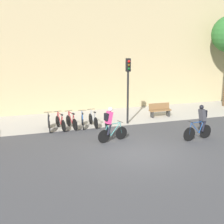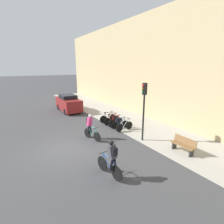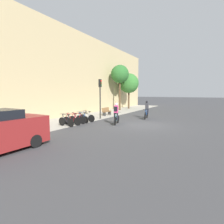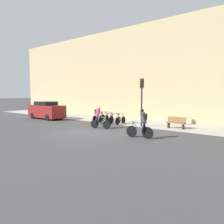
{
  "view_description": "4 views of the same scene",
  "coord_description": "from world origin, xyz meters",
  "views": [
    {
      "loc": [
        -5.23,
        -12.17,
        5.07
      ],
      "look_at": [
        -0.15,
        3.3,
        1.18
      ],
      "focal_mm": 50.0,
      "sensor_mm": 36.0,
      "label": 1
    },
    {
      "loc": [
        9.79,
        -2.74,
        4.89
      ],
      "look_at": [
        -0.73,
        3.72,
        1.69
      ],
      "focal_mm": 28.0,
      "sensor_mm": 36.0,
      "label": 2
    },
    {
      "loc": [
        -13.1,
        -4.77,
        2.57
      ],
      "look_at": [
        -0.77,
        2.31,
        1.02
      ],
      "focal_mm": 28.0,
      "sensor_mm": 36.0,
      "label": 3
    },
    {
      "loc": [
        10.57,
        -10.47,
        2.76
      ],
      "look_at": [
        0.4,
        2.23,
        1.33
      ],
      "focal_mm": 35.0,
      "sensor_mm": 36.0,
      "label": 4
    }
  ],
  "objects": [
    {
      "name": "ground",
      "position": [
        0.0,
        0.0,
        0.0
      ],
      "size": [
        200.0,
        200.0,
        0.0
      ],
      "primitive_type": "plane",
      "color": "#3D3D3F"
    },
    {
      "name": "street_tree_1",
      "position": [
        13.22,
        7.15,
        4.12
      ],
      "size": [
        3.18,
        3.18,
        5.74
      ],
      "color": "#4C3823",
      "rests_on": "ground"
    },
    {
      "name": "parked_bike_2",
      "position": [
        -2.06,
        4.9,
        0.4
      ],
      "size": [
        0.49,
        1.58,
        0.96
      ],
      "color": "black",
      "rests_on": "ground"
    },
    {
      "name": "bench",
      "position": [
        3.96,
        5.75,
        0.46
      ],
      "size": [
        1.46,
        0.44,
        0.89
      ],
      "color": "brown",
      "rests_on": "ground"
    },
    {
      "name": "street_tree_0",
      "position": [
        10.15,
        7.23,
        5.28
      ],
      "size": [
        2.65,
        2.65,
        6.67
      ],
      "color": "#4C3823",
      "rests_on": "ground"
    },
    {
      "name": "building_facade",
      "position": [
        0.0,
        9.3,
        4.85
      ],
      "size": [
        44.0,
        0.6,
        9.71
      ],
      "primitive_type": "cube",
      "color": "tan",
      "rests_on": "ground"
    },
    {
      "name": "parked_bike_1",
      "position": [
        -2.7,
        4.9,
        0.4
      ],
      "size": [
        0.46,
        1.71,
        0.97
      ],
      "color": "black",
      "rests_on": "ground"
    },
    {
      "name": "cyclist_pink",
      "position": [
        -0.7,
        1.94,
        0.95
      ],
      "size": [
        1.66,
        0.6,
        1.78
      ],
      "color": "black",
      "rests_on": "ground"
    },
    {
      "name": "parked_bike_0",
      "position": [
        -3.34,
        4.9,
        0.4
      ],
      "size": [
        0.46,
        1.64,
        0.97
      ],
      "color": "black",
      "rests_on": "ground"
    },
    {
      "name": "parked_bike_4",
      "position": [
        -0.78,
        4.9,
        0.39
      ],
      "size": [
        0.46,
        1.64,
        0.96
      ],
      "color": "black",
      "rests_on": "ground"
    },
    {
      "name": "parked_bike_3",
      "position": [
        -1.42,
        4.9,
        0.38
      ],
      "size": [
        0.46,
        1.55,
        0.93
      ],
      "color": "black",
      "rests_on": "ground"
    },
    {
      "name": "kerb_strip",
      "position": [
        0.0,
        6.75,
        0.0
      ],
      "size": [
        44.0,
        4.5,
        0.01
      ],
      "primitive_type": "cube",
      "color": "#A39E93",
      "rests_on": "ground"
    },
    {
      "name": "traffic_light_pole",
      "position": [
        1.36,
        4.88,
        2.69
      ],
      "size": [
        0.26,
        0.3,
        3.91
      ],
      "color": "black",
      "rests_on": "ground"
    },
    {
      "name": "cyclist_grey",
      "position": [
        3.8,
        0.9,
        0.95
      ],
      "size": [
        1.76,
        0.52,
        1.8
      ],
      "color": "black",
      "rests_on": "ground"
    }
  ]
}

